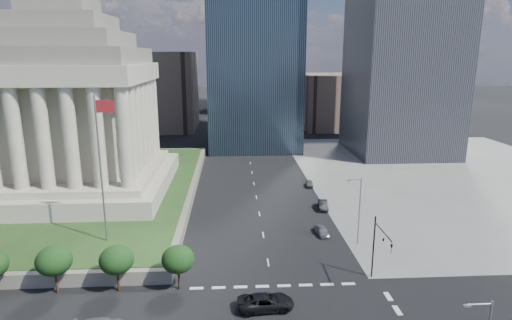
{
  "coord_description": "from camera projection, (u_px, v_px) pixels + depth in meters",
  "views": [
    {
      "loc": [
        -4.55,
        -31.7,
        26.71
      ],
      "look_at": [
        -1.8,
        16.79,
        14.83
      ],
      "focal_mm": 30.0,
      "sensor_mm": 36.0,
      "label": 1
    }
  ],
  "objects": [
    {
      "name": "plaza_lawn",
      "position": [
        24.0,
        187.0,
        82.92
      ],
      "size": [
        64.0,
        68.0,
        0.1
      ],
      "primitive_type": "cube",
      "color": "#253E19",
      "rests_on": "plaza_terrace"
    },
    {
      "name": "building_filler_nw",
      "position": [
        163.0,
        91.0,
        158.44
      ],
      "size": [
        24.0,
        30.0,
        28.0
      ],
      "primitive_type": "cube",
      "color": "brown",
      "rests_on": "ground"
    },
    {
      "name": "parked_sedan_mid",
      "position": [
        323.0,
        205.0,
        76.33
      ],
      "size": [
        2.11,
        4.72,
        1.51
      ],
      "primitive_type": "imported",
      "rotation": [
        0.0,
        0.0,
        -0.12
      ],
      "color": "black",
      "rests_on": "ground"
    },
    {
      "name": "pickup_truck",
      "position": [
        266.0,
        302.0,
        46.1
      ],
      "size": [
        6.3,
        3.29,
        1.69
      ],
      "primitive_type": "imported",
      "rotation": [
        0.0,
        0.0,
        1.65
      ],
      "color": "black",
      "rests_on": "ground"
    },
    {
      "name": "street_lamp_north",
      "position": [
        358.0,
        207.0,
        60.97
      ],
      "size": [
        2.13,
        0.22,
        10.0
      ],
      "color": "slate",
      "rests_on": "ground"
    },
    {
      "name": "ground",
      "position": [
        247.0,
        143.0,
        134.32
      ],
      "size": [
        500.0,
        500.0,
        0.0
      ],
      "primitive_type": "plane",
      "color": "black",
      "rests_on": "ground"
    },
    {
      "name": "parked_sedan_near",
      "position": [
        322.0,
        230.0,
        65.42
      ],
      "size": [
        4.11,
        2.01,
        1.35
      ],
      "primitive_type": "imported",
      "rotation": [
        0.0,
        0.0,
        0.11
      ],
      "color": "gray",
      "rests_on": "ground"
    },
    {
      "name": "building_filler_ne",
      "position": [
        328.0,
        101.0,
        162.8
      ],
      "size": [
        20.0,
        30.0,
        20.0
      ],
      "primitive_type": "cube",
      "color": "brown",
      "rests_on": "ground"
    },
    {
      "name": "plaza_terrace",
      "position": [
        25.0,
        192.0,
        83.14
      ],
      "size": [
        66.0,
        70.0,
        1.8
      ],
      "primitive_type": "cube",
      "color": "#6B655C",
      "rests_on": "ground"
    },
    {
      "name": "war_memorial",
      "position": [
        68.0,
        86.0,
        76.94
      ],
      "size": [
        34.0,
        34.0,
        39.0
      ],
      "primitive_type": null,
      "color": "#9D9783",
      "rests_on": "plaza_lawn"
    },
    {
      "name": "sidewalk_ne",
      "position": [
        453.0,
        175.0,
        98.06
      ],
      "size": [
        68.0,
        90.0,
        0.03
      ],
      "primitive_type": "cube",
      "color": "slate",
      "rests_on": "ground"
    },
    {
      "name": "midrise_glass",
      "position": [
        254.0,
        44.0,
        122.46
      ],
      "size": [
        26.0,
        26.0,
        60.0
      ],
      "primitive_type": "cube",
      "color": "black",
      "rests_on": "ground"
    },
    {
      "name": "flagpole",
      "position": [
        101.0,
        162.0,
        56.3
      ],
      "size": [
        2.52,
        0.24,
        20.0
      ],
      "color": "slate",
      "rests_on": "plaza_lawn"
    },
    {
      "name": "traffic_signal_ne",
      "position": [
        379.0,
        244.0,
        50.06
      ],
      "size": [
        0.3,
        5.74,
        8.0
      ],
      "color": "black",
      "rests_on": "ground"
    },
    {
      "name": "parked_sedan_far",
      "position": [
        309.0,
        184.0,
        89.5
      ],
      "size": [
        1.91,
        3.82,
        1.25
      ],
      "primitive_type": "imported",
      "rotation": [
        0.0,
        0.0,
        -0.12
      ],
      "color": "#4D4E54",
      "rests_on": "ground"
    }
  ]
}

